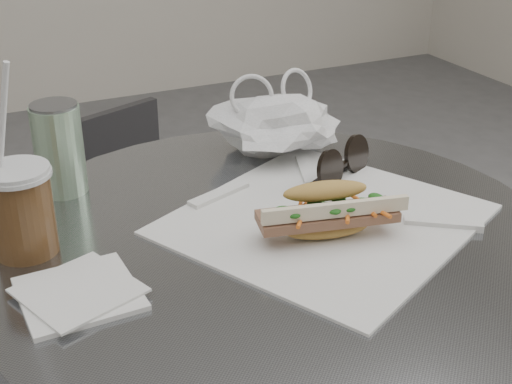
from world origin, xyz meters
name	(u,v)px	position (x,y,z in m)	size (l,w,h in m)	color
chair_far	(153,270)	(0.02, 0.87, 0.29)	(0.36, 0.39, 0.66)	#313133
sandwich_paper	(325,219)	(0.08, 0.21, 0.74)	(0.37, 0.35, 0.00)	white
banh_mi	(326,211)	(0.06, 0.17, 0.78)	(0.23, 0.13, 0.07)	tan
iced_coffee	(21,209)	(-0.29, 0.29, 0.80)	(0.08, 0.08, 0.24)	brown
sunglasses	(342,164)	(0.17, 0.31, 0.76)	(0.13, 0.08, 0.06)	black
plastic_bag	(279,127)	(0.13, 0.43, 0.79)	(0.20, 0.15, 0.10)	white
napkin_stack	(79,293)	(-0.26, 0.17, 0.74)	(0.15, 0.15, 0.01)	white
drink_can	(59,149)	(-0.22, 0.45, 0.81)	(0.07, 0.07, 0.13)	#5DA063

